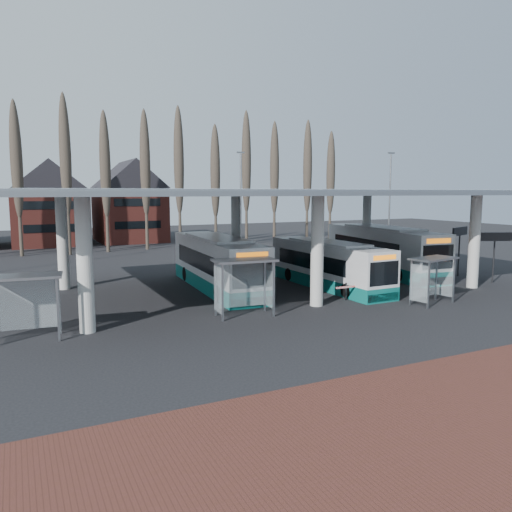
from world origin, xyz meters
name	(u,v)px	position (x,y,z in m)	size (l,w,h in m)	color
ground	(343,316)	(0.00, 0.00, 0.00)	(140.00, 140.00, 0.00)	black
station_canopy	(270,200)	(0.00, 8.00, 5.68)	(32.00, 16.00, 6.34)	beige
poplar_row	(163,168)	(0.00, 33.00, 8.78)	(45.10, 1.10, 14.50)	#473D33
townhouse_row	(2,194)	(-15.75, 44.00, 5.94)	(36.80, 10.30, 12.25)	maroon
lamp_post_b	(241,201)	(6.00, 26.00, 5.34)	(0.80, 0.16, 10.17)	slate
lamp_post_c	(390,200)	(20.00, 20.00, 5.34)	(0.80, 0.16, 10.17)	slate
bus_1	(217,264)	(-3.08, 9.54, 1.59)	(3.35, 12.30, 3.38)	silver
bus_2	(327,265)	(3.65, 6.89, 1.43)	(2.49, 10.92, 3.02)	silver
bus_3	(382,251)	(10.84, 10.07, 1.68)	(4.24, 13.06, 3.56)	silver
shelter_0	(25,292)	(-14.44, 2.49, 2.01)	(3.13, 1.82, 2.77)	gray
shelter_1	(243,274)	(-4.49, 2.27, 2.10)	(3.24, 1.84, 2.88)	gray
shelter_2	(431,270)	(5.98, 0.18, 1.89)	(3.02, 1.92, 2.60)	gray
info_sign_0	(495,241)	(14.67, 3.11, 2.90)	(2.18, 1.06, 3.46)	black
info_sign_1	(460,235)	(14.69, 6.10, 3.05)	(2.34, 0.98, 3.64)	black
barrier	(350,288)	(2.28, 2.58, 0.78)	(2.03, 0.55, 1.01)	black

